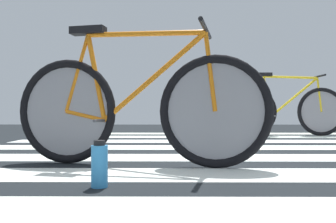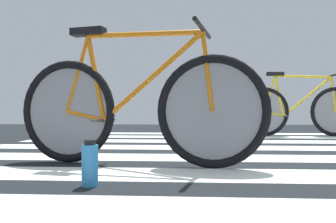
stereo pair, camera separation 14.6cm
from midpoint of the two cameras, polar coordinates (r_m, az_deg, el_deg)
ground at (r=3.14m, az=10.90°, el=-6.73°), size 18.00×14.00×0.02m
crosswalk_markings at (r=3.21m, az=11.08°, el=-6.38°), size 5.47×5.75×0.00m
bicycle_1_of_2 at (r=2.36m, az=-6.79°, el=0.69°), size 1.71×0.57×0.93m
bicycle_2_of_2 at (r=5.51m, az=17.76°, el=0.25°), size 1.74×0.52×0.93m
water_bottle at (r=1.74m, az=-13.30°, el=-8.33°), size 0.08×0.08×0.22m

